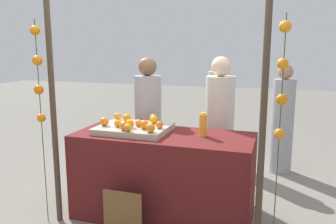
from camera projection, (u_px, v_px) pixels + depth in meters
ground_plane at (164, 215)px, 3.64m from camera, size 24.00×24.00×0.00m
stall_counter at (163, 176)px, 3.55m from camera, size 1.80×0.77×0.88m
orange_tray at (134, 129)px, 3.58m from camera, size 0.72×0.58×0.06m
orange_0 at (154, 120)px, 3.67m from camera, size 0.08×0.08×0.08m
orange_1 at (150, 128)px, 3.28m from camera, size 0.09×0.09×0.09m
orange_2 at (117, 116)px, 3.88m from camera, size 0.07×0.07×0.07m
orange_3 at (118, 123)px, 3.52m from camera, size 0.07×0.07×0.07m
orange_4 at (144, 125)px, 3.42m from camera, size 0.09×0.09×0.09m
orange_5 at (128, 128)px, 3.32m from camera, size 0.07×0.07×0.07m
orange_6 at (124, 126)px, 3.39m from camera, size 0.08×0.08×0.08m
orange_7 at (159, 125)px, 3.45m from camera, size 0.07×0.07×0.07m
orange_8 at (130, 124)px, 3.47m from camera, size 0.09×0.09×0.09m
orange_9 at (138, 123)px, 3.54m from camera, size 0.07×0.07×0.07m
orange_10 at (104, 122)px, 3.57m from camera, size 0.09×0.09×0.09m
orange_11 at (154, 118)px, 3.74m from camera, size 0.09×0.09×0.09m
orange_12 at (127, 118)px, 3.73m from camera, size 0.09×0.09×0.09m
juice_bottle at (203, 125)px, 3.38m from camera, size 0.08×0.08×0.24m
chalkboard_sign at (123, 217)px, 3.11m from camera, size 0.38×0.03×0.49m
vendor_left at (148, 129)px, 4.23m from camera, size 0.33×0.33×1.63m
vendor_right at (219, 133)px, 4.00m from camera, size 0.33×0.33×1.65m
crowd_person_0 at (218, 114)px, 5.18m from camera, size 0.32×0.32×1.61m
crowd_person_1 at (282, 123)px, 4.80m from camera, size 0.30×0.30×1.52m
canopy_post_left at (53, 113)px, 3.33m from camera, size 0.06×0.06×2.25m
canopy_post_right at (263, 127)px, 2.73m from camera, size 0.06×0.06×2.25m
garland_strand_left at (38, 75)px, 3.25m from camera, size 0.10×0.10×2.00m
garland_strand_right at (282, 83)px, 2.64m from camera, size 0.10×0.10×2.00m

